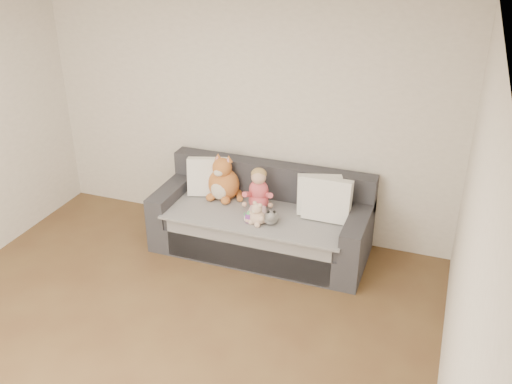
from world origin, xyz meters
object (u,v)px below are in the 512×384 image
sofa (262,222)px  teddy_bear (257,215)px  plush_cat (223,182)px  toddler (258,193)px  sippy_cup (249,216)px

sofa → teddy_bear: 0.42m
teddy_bear → plush_cat: bearing=165.9°
teddy_bear → sofa: bearing=124.3°
toddler → sippy_cup: 0.31m
toddler → sofa: bearing=34.6°
sofa → sippy_cup: 0.39m
teddy_bear → toddler: bearing=131.2°
teddy_bear → sippy_cup: 0.10m
sippy_cup → plush_cat: bearing=137.4°
plush_cat → sippy_cup: 0.61m
sofa → plush_cat: plush_cat is taller
plush_cat → teddy_bear: bearing=-33.2°
sofa → teddy_bear: bearing=-79.7°
plush_cat → sippy_cup: plush_cat is taller
toddler → plush_cat: 0.45m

